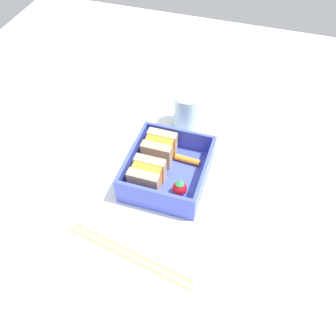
{
  "coord_description": "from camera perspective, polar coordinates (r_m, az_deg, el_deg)",
  "views": [
    {
      "loc": [
        -41.48,
        -12.98,
        52.58
      ],
      "look_at": [
        0.0,
        0.0,
        2.7
      ],
      "focal_mm": 40.0,
      "sensor_mm": 36.0,
      "label": 1
    }
  ],
  "objects": [
    {
      "name": "bento_tray",
      "position": [
        0.68,
        -0.0,
        -1.17
      ],
      "size": [
        15.5,
        13.84,
        1.2
      ],
      "primitive_type": "cube",
      "color": "#3E4FC6",
      "rests_on": "ground_plane"
    },
    {
      "name": "sandwich_left",
      "position": [
        0.64,
        -3.23,
        -1.18
      ],
      "size": [
        5.14,
        5.42,
        4.62
      ],
      "color": "tan",
      "rests_on": "bento_tray"
    },
    {
      "name": "folded_napkin",
      "position": [
        0.66,
        12.15,
        -5.69
      ],
      "size": [
        15.34,
        12.74,
        0.4
      ],
      "primitive_type": "cube",
      "rotation": [
        0.0,
        0.0,
        -0.29
      ],
      "color": "white",
      "rests_on": "ground_plane"
    },
    {
      "name": "sandwich_center_left",
      "position": [
        0.68,
        -1.31,
        3.02
      ],
      "size": [
        5.14,
        5.42,
        4.62
      ],
      "color": "tan",
      "rests_on": "bento_tray"
    },
    {
      "name": "bento_rim",
      "position": [
        0.66,
        -0.0,
        0.32
      ],
      "size": [
        15.5,
        13.84,
        4.13
      ],
      "color": "#3E4FC6",
      "rests_on": "bento_tray"
    },
    {
      "name": "ground_plane",
      "position": [
        0.69,
        -0.0,
        -2.02
      ],
      "size": [
        120.0,
        120.0,
        2.0
      ],
      "primitive_type": "cube",
      "color": "white"
    },
    {
      "name": "strawberry_far_left",
      "position": [
        0.63,
        1.78,
        -3.07
      ],
      "size": [
        2.55,
        2.55,
        3.15
      ],
      "color": "red",
      "rests_on": "bento_tray"
    },
    {
      "name": "carrot_stick_far_left",
      "position": [
        0.69,
        2.96,
        1.26
      ],
      "size": [
        1.44,
        4.77,
        1.17
      ],
      "primitive_type": "cylinder",
      "rotation": [
        1.57,
        0.0,
        3.08
      ],
      "color": "orange",
      "rests_on": "bento_tray"
    },
    {
      "name": "drinking_glass",
      "position": [
        0.76,
        2.92,
        8.73
      ],
      "size": [
        5.6,
        5.6,
        7.71
      ],
      "primitive_type": "cylinder",
      "color": "silver",
      "rests_on": "ground_plane"
    },
    {
      "name": "chopstick_pair",
      "position": [
        0.6,
        -6.02,
        -12.8
      ],
      "size": [
        5.79,
        21.71,
        0.7
      ],
      "color": "tan",
      "rests_on": "ground_plane"
    }
  ]
}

